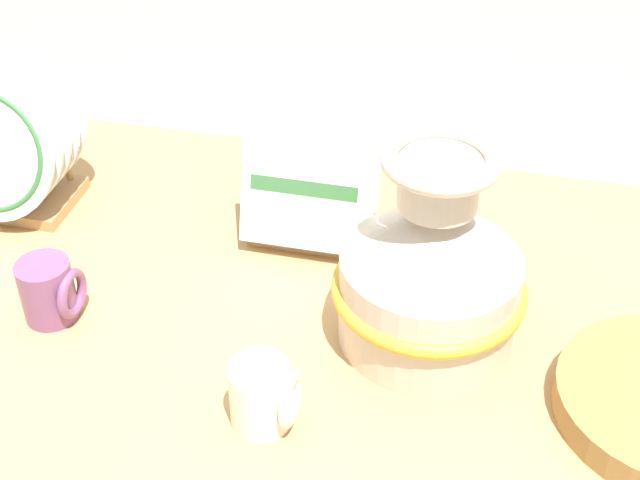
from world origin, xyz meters
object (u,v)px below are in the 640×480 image
ceramic_vase (431,268)px  dish_rack_round_plates (7,149)px  dish_rack_square_plates (314,187)px  mug_plum_glaze (50,291)px  mug_cream_glaze (264,395)px

ceramic_vase → dish_rack_round_plates: (-0.75, 0.17, -0.01)m
ceramic_vase → dish_rack_square_plates: (-0.22, 0.22, -0.04)m
ceramic_vase → mug_plum_glaze: (-0.55, -0.09, -0.08)m
dish_rack_square_plates → mug_cream_glaze: 0.44m
ceramic_vase → dish_rack_round_plates: 0.77m
mug_plum_glaze → mug_cream_glaze: 0.39m
dish_rack_round_plates → dish_rack_square_plates: 0.53m
dish_rack_square_plates → mug_plum_glaze: dish_rack_square_plates is taller
ceramic_vase → mug_cream_glaze: size_ratio=3.23×
dish_rack_round_plates → mug_plum_glaze: bearing=-52.4°
mug_plum_glaze → mug_cream_glaze: (0.37, -0.13, 0.00)m
dish_rack_round_plates → mug_plum_glaze: dish_rack_round_plates is taller
dish_rack_round_plates → mug_cream_glaze: dish_rack_round_plates is taller
mug_plum_glaze → mug_cream_glaze: same height
ceramic_vase → dish_rack_round_plates: bearing=167.2°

